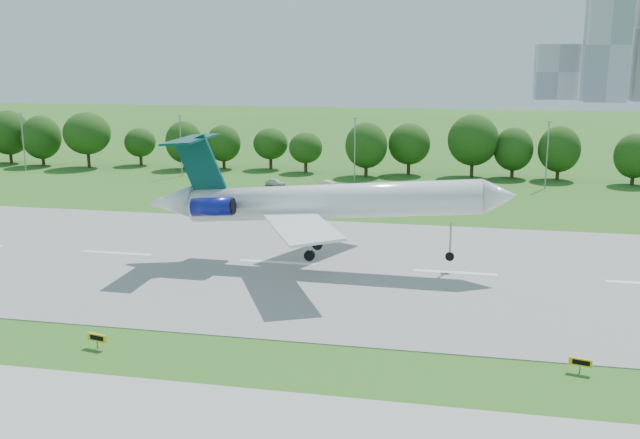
{
  "coord_description": "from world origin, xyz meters",
  "views": [
    {
      "loc": [
        0.53,
        -51.04,
        22.71
      ],
      "look_at": [
        -13.61,
        18.0,
        6.95
      ],
      "focal_mm": 40.0,
      "sensor_mm": 36.0,
      "label": 1
    }
  ],
  "objects": [
    {
      "name": "taxi_sign_centre",
      "position": [
        9.58,
        0.98,
        0.87
      ],
      "size": [
        1.66,
        0.59,
        1.17
      ],
      "rotation": [
        0.0,
        0.0,
        -0.25
      ],
      "color": "gray",
      "rests_on": "ground"
    },
    {
      "name": "airliner",
      "position": [
        -15.66,
        24.96,
        7.5
      ],
      "size": [
        41.44,
        30.19,
        13.45
      ],
      "rotation": [
        0.0,
        -0.07,
        0.02
      ],
      "color": "white",
      "rests_on": "ground"
    },
    {
      "name": "ground",
      "position": [
        0.0,
        0.0,
        0.0
      ],
      "size": [
        600.0,
        600.0,
        0.0
      ],
      "primitive_type": "plane",
      "color": "#245616",
      "rests_on": "ground"
    },
    {
      "name": "service_vehicle_b",
      "position": [
        -33.67,
        74.76,
        0.68
      ],
      "size": [
        4.27,
        2.69,
        1.35
      ],
      "primitive_type": "imported",
      "rotation": [
        0.0,
        0.0,
        1.27
      ],
      "color": "silver",
      "rests_on": "ground"
    },
    {
      "name": "service_vehicle_a",
      "position": [
        -24.02,
        76.0,
        0.55
      ],
      "size": [
        3.49,
        1.67,
        1.1
      ],
      "primitive_type": "imported",
      "rotation": [
        0.0,
        0.0,
        1.42
      ],
      "color": "silver",
      "rests_on": "ground"
    },
    {
      "name": "light_poles",
      "position": [
        -2.5,
        82.0,
        6.34
      ],
      "size": [
        175.9,
        0.25,
        12.19
      ],
      "color": "gray",
      "rests_on": "ground"
    },
    {
      "name": "tree_line",
      "position": [
        0.0,
        92.0,
        6.19
      ],
      "size": [
        288.4,
        8.4,
        10.4
      ],
      "color": "#382314",
      "rests_on": "ground"
    },
    {
      "name": "runway",
      "position": [
        0.0,
        25.0,
        0.04
      ],
      "size": [
        400.0,
        45.0,
        0.08
      ],
      "primitive_type": "cube",
      "color": "gray",
      "rests_on": "ground"
    },
    {
      "name": "taxi_sign_left",
      "position": [
        -27.85,
        -1.95,
        0.93
      ],
      "size": [
        1.79,
        0.58,
        1.25
      ],
      "rotation": [
        0.0,
        0.0,
        -0.22
      ],
      "color": "gray",
      "rests_on": "ground"
    }
  ]
}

